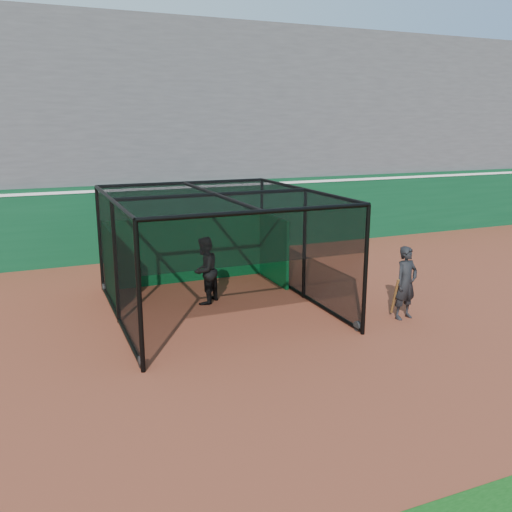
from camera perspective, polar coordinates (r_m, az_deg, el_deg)
name	(u,v)px	position (r m, az deg, el deg)	size (l,w,h in m)	color
ground	(283,345)	(11.27, 2.81, -9.29)	(120.00, 120.00, 0.00)	brown
outfield_wall	(176,218)	(18.67, -8.46, 3.97)	(50.00, 0.50, 2.50)	#0B3C20
grandstand	(148,122)	(22.08, -11.28, 13.66)	(50.00, 7.85, 8.95)	#4C4C4F
batting_cage	(216,253)	(12.96, -4.20, 0.29)	(4.82, 5.58, 2.81)	black
batter	(205,270)	(13.57, -5.44, -1.53)	(0.82, 0.64, 1.70)	black
on_deck_player	(406,283)	(12.91, 15.50, -2.76)	(0.68, 0.51, 1.71)	black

